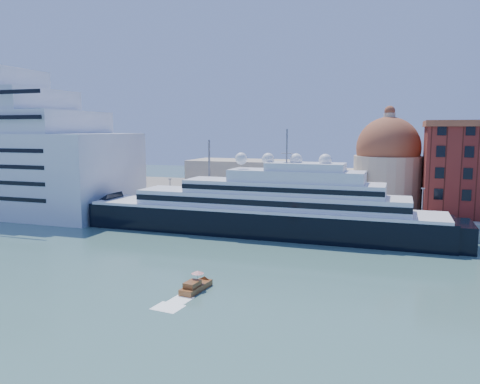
% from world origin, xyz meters
% --- Properties ---
extents(ground, '(400.00, 400.00, 0.00)m').
position_xyz_m(ground, '(0.00, 0.00, 0.00)').
color(ground, '#375F56').
rests_on(ground, ground).
extents(quay, '(180.00, 10.00, 2.50)m').
position_xyz_m(quay, '(0.00, 34.00, 1.25)').
color(quay, gray).
rests_on(quay, ground).
extents(land, '(260.00, 72.00, 2.00)m').
position_xyz_m(land, '(0.00, 75.00, 1.00)').
color(land, slate).
rests_on(land, ground).
extents(quay_fence, '(180.00, 0.10, 1.20)m').
position_xyz_m(quay_fence, '(0.00, 29.50, 3.10)').
color(quay_fence, slate).
rests_on(quay_fence, quay).
extents(superyacht, '(90.55, 12.55, 27.06)m').
position_xyz_m(superyacht, '(-6.52, 23.00, 4.67)').
color(superyacht, black).
rests_on(superyacht, ground).
extents(service_barge, '(11.85, 5.25, 2.58)m').
position_xyz_m(service_barge, '(-53.18, 22.62, 0.74)').
color(service_barge, white).
rests_on(service_barge, ground).
extents(water_taxi, '(2.72, 6.38, 2.94)m').
position_xyz_m(water_taxi, '(-1.94, -15.81, 0.71)').
color(water_taxi, brown).
rests_on(water_taxi, ground).
extents(church, '(66.00, 18.00, 25.50)m').
position_xyz_m(church, '(6.39, 57.72, 10.91)').
color(church, beige).
rests_on(church, land).
extents(lamp_posts, '(120.80, 2.40, 18.00)m').
position_xyz_m(lamp_posts, '(-12.67, 32.27, 9.84)').
color(lamp_posts, slate).
rests_on(lamp_posts, quay).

